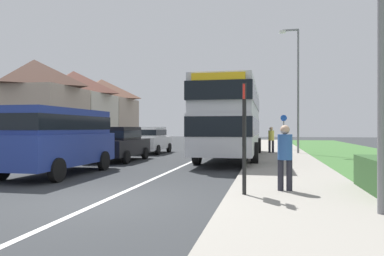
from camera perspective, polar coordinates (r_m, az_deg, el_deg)
ground_plane at (r=8.29m, az=-13.81°, el=-11.12°), size 120.00×120.00×0.00m
lane_marking_centre at (r=15.82m, az=-1.16°, el=-5.79°), size 0.14×60.00×0.01m
pavement_near_side at (r=13.45m, az=14.69°, el=-6.58°), size 3.20×68.00×0.12m
double_decker_bus at (r=18.78m, az=6.27°, el=1.65°), size 2.80×10.92×3.70m
parked_van_blue at (r=13.27m, az=-20.27°, el=-1.15°), size 2.11×5.02×2.25m
parked_car_black at (r=17.96m, az=-11.44°, el=-2.21°), size 1.97×4.15×1.65m
parked_car_white at (r=23.05m, az=-6.58°, el=-1.71°), size 1.93×4.10×1.66m
pedestrian_at_stop at (r=8.88m, az=14.33°, el=-4.03°), size 0.34×0.34×1.67m
pedestrian_walking_away at (r=22.48m, az=12.29°, el=-1.59°), size 0.34×0.34×1.67m
bus_stop_sign at (r=8.20m, az=8.18°, el=-0.42°), size 0.09×0.52×2.60m
cycle_route_sign at (r=26.30m, az=14.15°, el=-0.38°), size 0.44×0.08×2.52m
street_lamp_mid at (r=22.55m, az=16.00°, el=6.82°), size 1.14×0.20×7.46m
house_terrace_far_side at (r=37.41m, az=-18.06°, el=3.03°), size 6.85×18.25×7.17m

